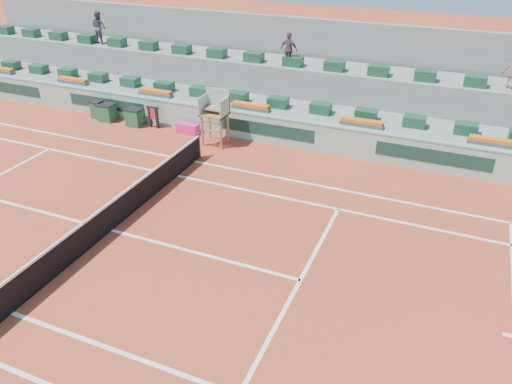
% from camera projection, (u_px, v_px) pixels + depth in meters
% --- Properties ---
extents(ground, '(90.00, 90.00, 0.00)m').
position_uv_depth(ground, '(112.00, 230.00, 16.06)').
color(ground, '#A4371F').
rests_on(ground, ground).
extents(seating_tier_lower, '(36.00, 4.00, 1.20)m').
position_uv_depth(seating_tier_lower, '(246.00, 107.00, 24.34)').
color(seating_tier_lower, gray).
rests_on(seating_tier_lower, ground).
extents(seating_tier_upper, '(36.00, 2.40, 2.60)m').
position_uv_depth(seating_tier_upper, '(259.00, 84.00, 25.28)').
color(seating_tier_upper, gray).
rests_on(seating_tier_upper, ground).
extents(stadium_back_wall, '(36.00, 0.40, 4.40)m').
position_uv_depth(stadium_back_wall, '(270.00, 59.00, 26.12)').
color(stadium_back_wall, gray).
rests_on(stadium_back_wall, ground).
extents(player_bag, '(1.03, 0.46, 0.46)m').
position_uv_depth(player_bag, '(188.00, 128.00, 22.96)').
color(player_bag, '#F01F83').
rests_on(player_bag, ground).
extents(spectator_left, '(0.94, 0.80, 1.70)m').
position_uv_depth(spectator_left, '(99.00, 27.00, 27.05)').
color(spectator_left, '#4C4C59').
rests_on(spectator_left, seating_tier_upper).
extents(spectator_mid, '(0.95, 0.55, 1.52)m').
position_uv_depth(spectator_mid, '(289.00, 49.00, 23.13)').
color(spectator_mid, '#684551').
rests_on(spectator_mid, seating_tier_upper).
extents(court_lines, '(23.89, 11.09, 0.01)m').
position_uv_depth(court_lines, '(112.00, 230.00, 16.06)').
color(court_lines, white).
rests_on(court_lines, ground).
extents(tennis_net, '(0.10, 11.97, 1.10)m').
position_uv_depth(tennis_net, '(109.00, 217.00, 15.80)').
color(tennis_net, black).
rests_on(tennis_net, ground).
extents(advertising_hoarding, '(36.00, 0.34, 1.26)m').
position_uv_depth(advertising_hoarding, '(227.00, 122.00, 22.55)').
color(advertising_hoarding, '#8EB3A0').
rests_on(advertising_hoarding, ground).
extents(umpire_chair, '(1.10, 0.90, 2.40)m').
position_uv_depth(umpire_chair, '(215.00, 110.00, 21.31)').
color(umpire_chair, '#99603A').
rests_on(umpire_chair, ground).
extents(seat_row_lower, '(32.90, 0.60, 0.44)m').
position_uv_depth(seat_row_lower, '(238.00, 97.00, 23.22)').
color(seat_row_lower, '#17452B').
rests_on(seat_row_lower, seating_tier_lower).
extents(seat_row_upper, '(32.90, 0.60, 0.44)m').
position_uv_depth(seat_row_upper, '(254.00, 57.00, 24.05)').
color(seat_row_upper, '#17452B').
rests_on(seat_row_upper, seating_tier_upper).
extents(flower_planters, '(26.80, 0.36, 0.28)m').
position_uv_depth(flower_planters, '(201.00, 100.00, 23.13)').
color(flower_planters, '#4F4F4F').
rests_on(flower_planters, seating_tier_lower).
extents(drink_cooler_a, '(0.75, 0.65, 0.84)m').
position_uv_depth(drink_cooler_a, '(135.00, 117.00, 23.68)').
color(drink_cooler_a, '#1B5334').
rests_on(drink_cooler_a, ground).
extents(drink_cooler_b, '(0.82, 0.71, 0.84)m').
position_uv_depth(drink_cooler_b, '(107.00, 112.00, 24.26)').
color(drink_cooler_b, '#1B5334').
rests_on(drink_cooler_b, ground).
extents(drink_cooler_c, '(0.67, 0.58, 0.84)m').
position_uv_depth(drink_cooler_c, '(99.00, 109.00, 24.59)').
color(drink_cooler_c, '#1B5334').
rests_on(drink_cooler_c, ground).
extents(towel_rack, '(0.69, 0.11, 1.03)m').
position_uv_depth(towel_rack, '(153.00, 115.00, 23.37)').
color(towel_rack, black).
rests_on(towel_rack, ground).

